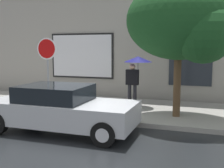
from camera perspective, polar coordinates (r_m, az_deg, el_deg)
The scene contains 8 objects.
ground_plane at distance 8.05m, azimuth -3.88°, elevation -10.10°, with size 60.00×60.00×0.00m, color black.
sidewalk at distance 10.76m, azimuth 2.32°, elevation -5.18°, with size 20.00×4.00×0.15m, color gray.
building_facade at distance 12.97m, azimuth 5.51°, elevation 12.06°, with size 20.00×0.67×7.00m.
parked_car at distance 8.22m, azimuth -10.51°, elevation -4.98°, with size 4.30×1.90×1.35m.
fire_hydrant at distance 11.59m, azimuth -19.25°, elevation -2.57°, with size 0.30×0.44×0.71m.
pedestrian_with_umbrella at distance 10.77m, azimuth 5.02°, elevation 3.74°, with size 1.09×1.09×1.95m.
street_tree at distance 9.26m, azimuth 14.53°, elevation 12.11°, with size 3.42×2.91×4.44m.
stop_sign at distance 10.07m, azimuth -13.16°, elevation 4.84°, with size 0.76×0.10×2.62m.
Camera 1 is at (2.98, -7.07, 2.41)m, focal length 44.50 mm.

